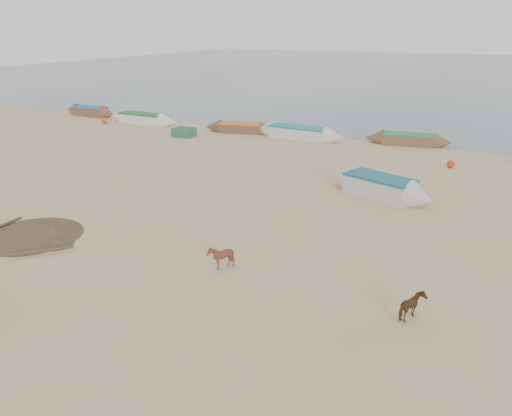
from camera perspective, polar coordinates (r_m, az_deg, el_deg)
The scene contains 8 objects.
ground at distance 16.20m, azimuth -6.38°, elevation -7.72°, with size 140.00×140.00×0.00m, color tan.
sea at distance 94.57m, azimuth 22.28°, elevation 14.19°, with size 160.00×160.00×0.00m, color slate.
calf_front at distance 16.40m, azimuth -4.08°, elevation -5.60°, with size 0.69×0.78×0.86m, color #5D2B1D.
calf_right at distance 14.37m, azimuth 17.50°, elevation -10.77°, with size 0.76×0.65×0.77m, color #51331A.
near_canoe at distance 23.86m, azimuth 13.94°, elevation 2.39°, with size 5.41×1.42×0.99m, color beige, non-canonical shape.
debris_pile at distance 20.77m, azimuth -24.33°, elevation -2.24°, with size 3.80×3.80×0.52m, color brown.
waterline_canoes at distance 34.10m, azimuth 13.09°, elevation 7.60°, with size 55.48×4.20×0.89m.
beach_clutter at distance 32.08m, azimuth 19.03°, elevation 6.03°, with size 43.93×5.06×0.64m.
Camera 1 is at (7.93, -11.93, 7.55)m, focal length 35.00 mm.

